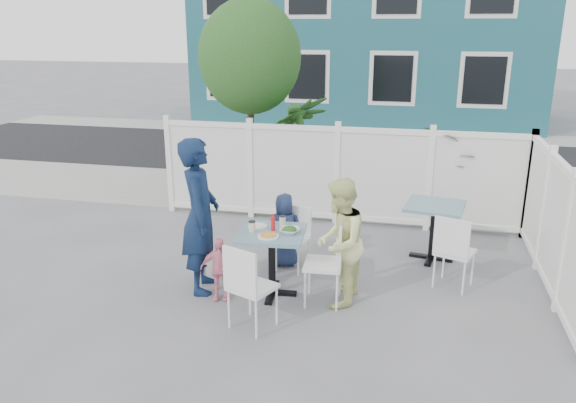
% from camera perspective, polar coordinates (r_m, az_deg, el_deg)
% --- Properties ---
extents(ground, '(80.00, 80.00, 0.00)m').
position_cam_1_polar(ground, '(7.15, 1.21, -8.43)').
color(ground, slate).
extents(near_sidewalk, '(24.00, 2.60, 0.01)m').
position_cam_1_polar(near_sidewalk, '(10.65, 5.42, 0.38)').
color(near_sidewalk, gray).
rests_on(near_sidewalk, ground).
extents(street, '(24.00, 5.00, 0.01)m').
position_cam_1_polar(street, '(14.21, 7.47, 4.65)').
color(street, black).
rests_on(street, ground).
extents(far_sidewalk, '(24.00, 1.60, 0.01)m').
position_cam_1_polar(far_sidewalk, '(17.23, 8.54, 6.87)').
color(far_sidewalk, gray).
rests_on(far_sidewalk, ground).
extents(building, '(11.00, 6.00, 6.00)m').
position_cam_1_polar(building, '(20.37, 8.32, 16.98)').
color(building, '#1B5E63').
rests_on(building, ground).
extents(fence_back, '(5.86, 0.08, 1.60)m').
position_cam_1_polar(fence_back, '(9.09, 4.98, 2.50)').
color(fence_back, white).
rests_on(fence_back, ground).
extents(fence_right, '(0.08, 3.66, 1.60)m').
position_cam_1_polar(fence_right, '(7.48, 25.42, -2.52)').
color(fence_right, white).
rests_on(fence_right, ground).
extents(tree, '(1.80, 1.62, 3.59)m').
position_cam_1_polar(tree, '(10.04, -3.92, 14.41)').
color(tree, '#382316').
rests_on(tree, ground).
extents(utility_cabinet, '(0.66, 0.48, 1.21)m').
position_cam_1_polar(utility_cabinet, '(11.15, -5.43, 4.36)').
color(utility_cabinet, gold).
rests_on(utility_cabinet, ground).
extents(potted_shrub_a, '(1.49, 1.49, 1.98)m').
position_cam_1_polar(potted_shrub_a, '(9.83, 1.40, 4.95)').
color(potted_shrub_a, '#1D4118').
rests_on(potted_shrub_a, ground).
extents(potted_shrub_b, '(1.73, 1.81, 1.57)m').
position_cam_1_polar(potted_shrub_b, '(9.61, 16.76, 2.65)').
color(potted_shrub_b, '#1D4118').
rests_on(potted_shrub_b, ground).
extents(main_table, '(0.83, 0.83, 0.81)m').
position_cam_1_polar(main_table, '(6.66, -1.66, -4.57)').
color(main_table, slate).
rests_on(main_table, ground).
extents(spare_table, '(0.87, 0.87, 0.80)m').
position_cam_1_polar(spare_table, '(7.92, 14.62, -1.54)').
color(spare_table, slate).
rests_on(spare_table, ground).
extents(chair_left, '(0.45, 0.46, 0.86)m').
position_cam_1_polar(chair_left, '(6.92, -8.10, -4.97)').
color(chair_left, white).
rests_on(chair_left, ground).
extents(chair_right, '(0.46, 0.48, 0.99)m').
position_cam_1_polar(chair_right, '(6.50, 4.35, -5.66)').
color(chair_right, white).
rests_on(chair_right, ground).
extents(chair_back, '(0.46, 0.45, 0.84)m').
position_cam_1_polar(chair_back, '(7.46, 0.71, -3.23)').
color(chair_back, white).
rests_on(chair_back, ground).
extents(chair_near, '(0.57, 0.56, 0.96)m').
position_cam_1_polar(chair_near, '(5.94, -4.16, -8.16)').
color(chair_near, white).
rests_on(chair_near, ground).
extents(chair_spare, '(0.55, 0.54, 0.95)m').
position_cam_1_polar(chair_spare, '(7.11, 16.46, -4.49)').
color(chair_spare, white).
rests_on(chair_spare, ground).
extents(man, '(0.63, 0.79, 1.90)m').
position_cam_1_polar(man, '(6.77, -8.92, -1.47)').
color(man, '#0F1F3E').
rests_on(man, ground).
extents(woman, '(0.61, 0.76, 1.50)m').
position_cam_1_polar(woman, '(6.44, 5.23, -4.19)').
color(woman, '#E0E852').
rests_on(woman, ground).
extents(boy, '(0.54, 0.39, 1.01)m').
position_cam_1_polar(boy, '(7.52, -0.37, -2.91)').
color(boy, navy).
rests_on(boy, ground).
extents(toddler, '(0.49, 0.28, 0.78)m').
position_cam_1_polar(toddler, '(6.69, -6.98, -6.80)').
color(toddler, pink).
rests_on(toddler, ground).
extents(plate_main, '(0.25, 0.25, 0.02)m').
position_cam_1_polar(plate_main, '(6.44, -2.02, -3.54)').
color(plate_main, white).
rests_on(plate_main, main_table).
extents(plate_side, '(0.23, 0.23, 0.02)m').
position_cam_1_polar(plate_side, '(6.76, -3.09, -2.52)').
color(plate_side, white).
rests_on(plate_side, main_table).
extents(salad_bowl, '(0.23, 0.23, 0.06)m').
position_cam_1_polar(salad_bowl, '(6.55, 0.15, -2.99)').
color(salad_bowl, white).
rests_on(salad_bowl, main_table).
extents(coffee_cup_a, '(0.08, 0.08, 0.12)m').
position_cam_1_polar(coffee_cup_a, '(6.60, -3.67, -2.58)').
color(coffee_cup_a, beige).
rests_on(coffee_cup_a, main_table).
extents(coffee_cup_b, '(0.08, 0.08, 0.11)m').
position_cam_1_polar(coffee_cup_b, '(6.79, -0.57, -1.99)').
color(coffee_cup_b, beige).
rests_on(coffee_cup_b, main_table).
extents(ketchup_bottle, '(0.05, 0.05, 0.17)m').
position_cam_1_polar(ketchup_bottle, '(6.61, -1.54, -2.28)').
color(ketchup_bottle, red).
rests_on(ketchup_bottle, main_table).
extents(salt_shaker, '(0.03, 0.03, 0.06)m').
position_cam_1_polar(salt_shaker, '(6.80, -1.63, -2.18)').
color(salt_shaker, white).
rests_on(salt_shaker, main_table).
extents(pepper_shaker, '(0.03, 0.03, 0.06)m').
position_cam_1_polar(pepper_shaker, '(6.85, -1.45, -2.02)').
color(pepper_shaker, black).
rests_on(pepper_shaker, main_table).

